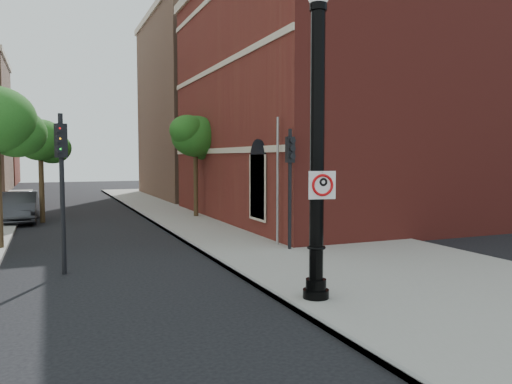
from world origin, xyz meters
name	(u,v)px	position (x,y,z in m)	size (l,w,h in m)	color
ground	(202,325)	(0.00, 0.00, 0.00)	(120.00, 120.00, 0.00)	black
sidewalk_right	(271,232)	(6.00, 10.00, 0.06)	(8.00, 60.00, 0.12)	gray
curb_edge	(179,237)	(2.05, 10.00, 0.07)	(0.10, 60.00, 0.14)	gray
brick_wall_building	(404,103)	(16.00, 14.00, 6.26)	(22.30, 16.30, 12.50)	maroon
bg_building_tan_b	(281,113)	(16.00, 30.00, 7.00)	(22.00, 14.00, 14.00)	#8C634C
lamppost	(317,160)	(2.72, 0.43, 3.14)	(0.57, 0.57, 6.79)	black
no_parking_sign	(322,185)	(2.75, 0.26, 2.60)	(0.59, 0.15, 0.60)	white
parked_car	(20,207)	(-3.95, 17.96, 0.75)	(1.59, 4.55, 1.50)	#2B2B30
traffic_signal_left	(61,167)	(-2.28, 5.47, 2.94)	(0.34, 0.38, 4.36)	black
traffic_signal_right	(290,170)	(4.80, 5.88, 2.78)	(0.27, 0.34, 4.13)	black
utility_pole	(278,183)	(4.80, 6.85, 2.29)	(0.09, 0.09, 4.59)	#999999
street_tree_b	(41,141)	(-2.89, 17.50, 3.97)	(2.79, 2.52, 5.03)	#2F2113
street_tree_c	(196,138)	(4.53, 16.29, 4.21)	(2.96, 2.68, 5.34)	#2F2113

